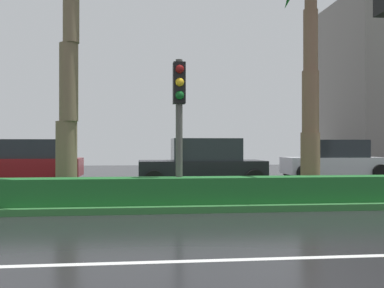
# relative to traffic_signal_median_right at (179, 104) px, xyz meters

# --- Properties ---
(traffic_signal_median_right) EXTENTS (0.28, 0.43, 3.33)m
(traffic_signal_median_right) POSITION_rel_traffic_signal_median_right_xyz_m (0.00, 0.00, 0.00)
(traffic_signal_median_right) COLOR #4C4C47
(traffic_signal_median_right) RESTS_ON median_strip
(car_in_traffic_second) EXTENTS (4.30, 2.02, 1.72)m
(car_in_traffic_second) POSITION_rel_traffic_signal_median_right_xyz_m (-5.38, 8.42, -1.62)
(car_in_traffic_second) COLOR maroon
(car_in_traffic_second) RESTS_ON ground_plane
(car_in_traffic_third) EXTENTS (4.30, 2.02, 1.72)m
(car_in_traffic_third) POSITION_rel_traffic_signal_median_right_xyz_m (1.25, 5.02, -1.62)
(car_in_traffic_third) COLOR black
(car_in_traffic_third) RESTS_ON ground_plane
(car_in_traffic_fourth) EXTENTS (4.30, 2.02, 1.72)m
(car_in_traffic_fourth) POSITION_rel_traffic_signal_median_right_xyz_m (7.54, 8.45, -1.62)
(car_in_traffic_fourth) COLOR silver
(car_in_traffic_fourth) RESTS_ON ground_plane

